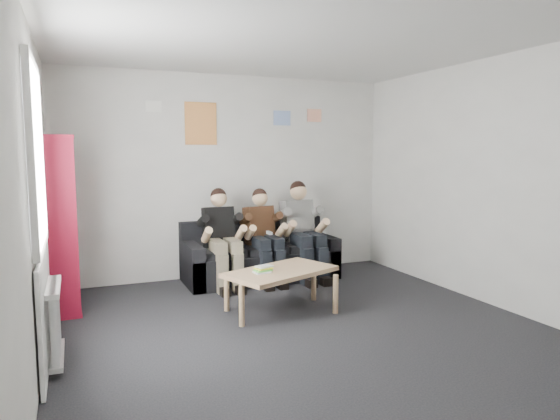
# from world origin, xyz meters

# --- Properties ---
(room_shell) EXTENTS (5.00, 5.00, 5.00)m
(room_shell) POSITION_xyz_m (0.00, 0.00, 1.35)
(room_shell) COLOR black
(room_shell) RESTS_ON ground
(sofa) EXTENTS (1.99, 0.81, 0.77)m
(sofa) POSITION_xyz_m (0.27, 2.12, 0.28)
(sofa) COLOR black
(sofa) RESTS_ON ground
(bookshelf) EXTENTS (0.28, 0.83, 1.85)m
(bookshelf) POSITION_xyz_m (-2.08, 1.71, 0.92)
(bookshelf) COLOR maroon
(bookshelf) RESTS_ON ground
(coffee_table) EXTENTS (1.14, 0.63, 0.46)m
(coffee_table) POSITION_xyz_m (-0.00, 0.72, 0.40)
(coffee_table) COLOR tan
(coffee_table) RESTS_ON ground
(game_cases) EXTENTS (0.22, 0.20, 0.05)m
(game_cases) POSITION_xyz_m (-0.21, 0.70, 0.48)
(game_cases) COLOR silver
(game_cases) RESTS_ON coffee_table
(person_left) EXTENTS (0.38, 0.81, 1.23)m
(person_left) POSITION_xyz_m (-0.28, 1.93, 0.61)
(person_left) COLOR black
(person_left) RESTS_ON sofa
(person_middle) EXTENTS (0.37, 0.79, 1.21)m
(person_middle) POSITION_xyz_m (0.27, 1.93, 0.60)
(person_middle) COLOR #4E2E1A
(person_middle) RESTS_ON sofa
(person_right) EXTENTS (0.41, 0.88, 1.29)m
(person_right) POSITION_xyz_m (0.83, 1.93, 0.63)
(person_right) COLOR silver
(person_right) RESTS_ON sofa
(radiator) EXTENTS (0.10, 0.64, 0.60)m
(radiator) POSITION_xyz_m (-2.15, 0.20, 0.35)
(radiator) COLOR silver
(radiator) RESTS_ON ground
(window) EXTENTS (0.05, 1.30, 2.36)m
(window) POSITION_xyz_m (-2.22, 0.20, 1.03)
(window) COLOR white
(window) RESTS_ON room_shell
(poster_large) EXTENTS (0.42, 0.01, 0.55)m
(poster_large) POSITION_xyz_m (-0.40, 2.49, 2.05)
(poster_large) COLOR #CFC949
(poster_large) RESTS_ON room_shell
(poster_blue) EXTENTS (0.25, 0.01, 0.20)m
(poster_blue) POSITION_xyz_m (0.75, 2.49, 2.15)
(poster_blue) COLOR #457FED
(poster_blue) RESTS_ON room_shell
(poster_pink) EXTENTS (0.22, 0.01, 0.18)m
(poster_pink) POSITION_xyz_m (1.25, 2.49, 2.20)
(poster_pink) COLOR #D643AC
(poster_pink) RESTS_ON room_shell
(poster_sign) EXTENTS (0.20, 0.01, 0.14)m
(poster_sign) POSITION_xyz_m (-1.00, 2.49, 2.25)
(poster_sign) COLOR white
(poster_sign) RESTS_ON room_shell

